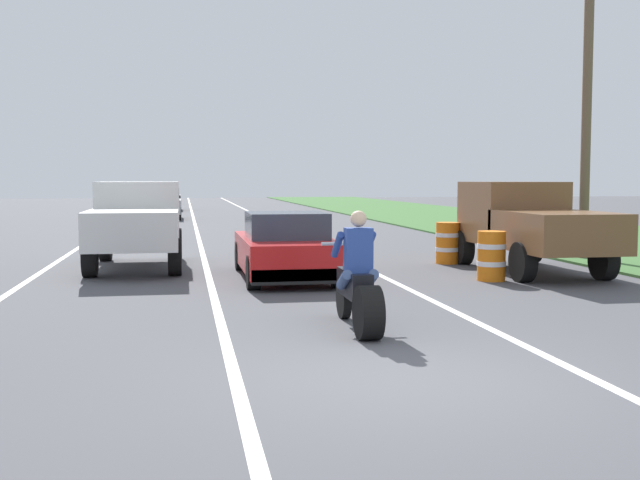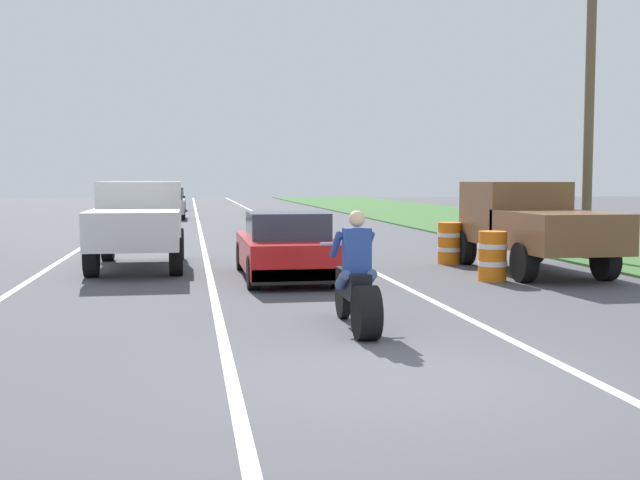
{
  "view_description": "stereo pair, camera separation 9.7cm",
  "coord_description": "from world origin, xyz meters",
  "px_view_note": "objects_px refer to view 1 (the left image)",
  "views": [
    {
      "loc": [
        -2.29,
        -7.54,
        2.03
      ],
      "look_at": [
        -0.0,
        5.61,
        1.0
      ],
      "focal_mm": 43.97,
      "sensor_mm": 36.0,
      "label": 1
    },
    {
      "loc": [
        -2.2,
        -7.56,
        2.03
      ],
      "look_at": [
        -0.0,
        5.61,
        1.0
      ],
      "focal_mm": 43.97,
      "sensor_mm": 36.0,
      "label": 2
    }
  ],
  "objects_px": {
    "motorcycle_with_rider": "(358,287)",
    "pickup_truck_left_lane_white": "(137,220)",
    "distant_car_far_ahead": "(163,204)",
    "pickup_truck_right_shoulder_brown": "(529,222)",
    "distant_car_further_ahead": "(167,199)",
    "construction_barrel_nearest": "(491,256)",
    "sports_car_red": "(286,248)",
    "construction_barrel_mid": "(448,243)"
  },
  "relations": [
    {
      "from": "motorcycle_with_rider",
      "to": "construction_barrel_nearest",
      "type": "height_order",
      "value": "motorcycle_with_rider"
    },
    {
      "from": "construction_barrel_nearest",
      "to": "distant_car_far_ahead",
      "type": "height_order",
      "value": "distant_car_far_ahead"
    },
    {
      "from": "motorcycle_with_rider",
      "to": "distant_car_far_ahead",
      "type": "relative_size",
      "value": 0.55
    },
    {
      "from": "sports_car_red",
      "to": "distant_car_far_ahead",
      "type": "height_order",
      "value": "distant_car_far_ahead"
    },
    {
      "from": "sports_car_red",
      "to": "distant_car_far_ahead",
      "type": "relative_size",
      "value": 1.08
    },
    {
      "from": "pickup_truck_right_shoulder_brown",
      "to": "construction_barrel_nearest",
      "type": "bearing_deg",
      "value": -137.15
    },
    {
      "from": "sports_car_red",
      "to": "construction_barrel_nearest",
      "type": "distance_m",
      "value": 4.17
    },
    {
      "from": "pickup_truck_right_shoulder_brown",
      "to": "distant_car_further_ahead",
      "type": "bearing_deg",
      "value": 103.25
    },
    {
      "from": "sports_car_red",
      "to": "construction_barrel_nearest",
      "type": "bearing_deg",
      "value": -14.56
    },
    {
      "from": "pickup_truck_right_shoulder_brown",
      "to": "sports_car_red",
      "type": "bearing_deg",
      "value": -177.33
    },
    {
      "from": "construction_barrel_mid",
      "to": "motorcycle_with_rider",
      "type": "bearing_deg",
      "value": -116.88
    },
    {
      "from": "distant_car_far_ahead",
      "to": "motorcycle_with_rider",
      "type": "bearing_deg",
      "value": -83.83
    },
    {
      "from": "motorcycle_with_rider",
      "to": "construction_barrel_nearest",
      "type": "bearing_deg",
      "value": 50.79
    },
    {
      "from": "pickup_truck_left_lane_white",
      "to": "construction_barrel_mid",
      "type": "relative_size",
      "value": 4.8
    },
    {
      "from": "sports_car_red",
      "to": "distant_car_further_ahead",
      "type": "distance_m",
      "value": 36.72
    },
    {
      "from": "construction_barrel_nearest",
      "to": "distant_car_further_ahead",
      "type": "xyz_separation_m",
      "value": [
        -7.15,
        37.63,
        0.27
      ]
    },
    {
      "from": "motorcycle_with_rider",
      "to": "pickup_truck_left_lane_white",
      "type": "bearing_deg",
      "value": 112.23
    },
    {
      "from": "distant_car_far_ahead",
      "to": "pickup_truck_right_shoulder_brown",
      "type": "bearing_deg",
      "value": -71.02
    },
    {
      "from": "pickup_truck_right_shoulder_brown",
      "to": "construction_barrel_mid",
      "type": "bearing_deg",
      "value": 122.04
    },
    {
      "from": "sports_car_red",
      "to": "construction_barrel_mid",
      "type": "bearing_deg",
      "value": 27.25
    },
    {
      "from": "pickup_truck_right_shoulder_brown",
      "to": "pickup_truck_left_lane_white",
      "type": "bearing_deg",
      "value": 165.16
    },
    {
      "from": "pickup_truck_left_lane_white",
      "to": "sports_car_red",
      "type": "bearing_deg",
      "value": -38.94
    },
    {
      "from": "pickup_truck_right_shoulder_brown",
      "to": "distant_car_far_ahead",
      "type": "height_order",
      "value": "pickup_truck_right_shoulder_brown"
    },
    {
      "from": "motorcycle_with_rider",
      "to": "distant_car_far_ahead",
      "type": "distance_m",
      "value": 30.91
    },
    {
      "from": "construction_barrel_mid",
      "to": "distant_car_further_ahead",
      "type": "distance_m",
      "value": 35.19
    },
    {
      "from": "pickup_truck_left_lane_white",
      "to": "construction_barrel_mid",
      "type": "distance_m",
      "value": 7.39
    },
    {
      "from": "construction_barrel_mid",
      "to": "construction_barrel_nearest",
      "type": "bearing_deg",
      "value": -93.52
    },
    {
      "from": "pickup_truck_left_lane_white",
      "to": "distant_car_further_ahead",
      "type": "height_order",
      "value": "pickup_truck_left_lane_white"
    },
    {
      "from": "motorcycle_with_rider",
      "to": "pickup_truck_left_lane_white",
      "type": "height_order",
      "value": "pickup_truck_left_lane_white"
    },
    {
      "from": "pickup_truck_right_shoulder_brown",
      "to": "distant_car_further_ahead",
      "type": "height_order",
      "value": "pickup_truck_right_shoulder_brown"
    },
    {
      "from": "pickup_truck_right_shoulder_brown",
      "to": "construction_barrel_nearest",
      "type": "height_order",
      "value": "pickup_truck_right_shoulder_brown"
    },
    {
      "from": "construction_barrel_mid",
      "to": "distant_car_further_ahead",
      "type": "height_order",
      "value": "distant_car_further_ahead"
    },
    {
      "from": "motorcycle_with_rider",
      "to": "pickup_truck_left_lane_white",
      "type": "distance_m",
      "value": 8.9
    },
    {
      "from": "sports_car_red",
      "to": "pickup_truck_left_lane_white",
      "type": "relative_size",
      "value": 0.9
    },
    {
      "from": "distant_car_further_ahead",
      "to": "distant_car_far_ahead",
      "type": "bearing_deg",
      "value": -89.81
    },
    {
      "from": "pickup_truck_left_lane_white",
      "to": "distant_car_far_ahead",
      "type": "xyz_separation_m",
      "value": [
        0.04,
        22.51,
        -0.33
      ]
    },
    {
      "from": "pickup_truck_left_lane_white",
      "to": "pickup_truck_right_shoulder_brown",
      "type": "height_order",
      "value": "same"
    },
    {
      "from": "motorcycle_with_rider",
      "to": "sports_car_red",
      "type": "relative_size",
      "value": 0.51
    },
    {
      "from": "motorcycle_with_rider",
      "to": "distant_car_far_ahead",
      "type": "height_order",
      "value": "motorcycle_with_rider"
    },
    {
      "from": "pickup_truck_left_lane_white",
      "to": "construction_barrel_nearest",
      "type": "height_order",
      "value": "pickup_truck_left_lane_white"
    },
    {
      "from": "distant_car_far_ahead",
      "to": "distant_car_further_ahead",
      "type": "bearing_deg",
      "value": 90.19
    },
    {
      "from": "distant_car_far_ahead",
      "to": "distant_car_further_ahead",
      "type": "distance_m",
      "value": 11.56
    }
  ]
}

